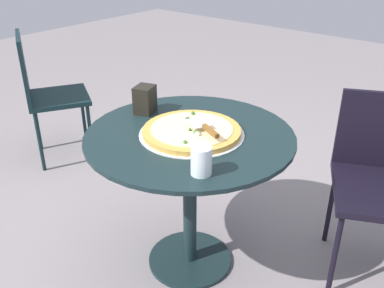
{
  "coord_description": "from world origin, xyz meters",
  "views": [
    {
      "loc": [
        -1.24,
        -1.04,
        1.47
      ],
      "look_at": [
        0.0,
        -0.01,
        0.65
      ],
      "focal_mm": 40.05,
      "sensor_mm": 36.0,
      "label": 1
    }
  ],
  "objects": [
    {
      "name": "patio_chair_near",
      "position": [
        0.2,
        1.41,
        0.51
      ],
      "size": [
        0.53,
        0.53,
        0.87
      ],
      "color": "black",
      "rests_on": "ground"
    },
    {
      "name": "napkin_dispenser",
      "position": [
        0.04,
        0.3,
        0.76
      ],
      "size": [
        0.12,
        0.11,
        0.13
      ],
      "primitive_type": "cube",
      "rotation": [
        0.0,
        0.0,
        0.34
      ],
      "color": "black",
      "rests_on": "patio_table"
    },
    {
      "name": "pizza_server",
      "position": [
        0.0,
        -0.08,
        0.75
      ],
      "size": [
        0.13,
        0.21,
        0.02
      ],
      "color": "silver",
      "rests_on": "pizza_on_tray"
    },
    {
      "name": "patio_table",
      "position": [
        0.0,
        0.0,
        0.54
      ],
      "size": [
        0.88,
        0.88,
        0.69
      ],
      "color": "black",
      "rests_on": "ground"
    },
    {
      "name": "pizza_on_tray",
      "position": [
        0.0,
        -0.01,
        0.71
      ],
      "size": [
        0.44,
        0.44,
        0.05
      ],
      "color": "silver",
      "rests_on": "patio_table"
    },
    {
      "name": "ground_plane",
      "position": [
        0.0,
        0.0,
        0.0
      ],
      "size": [
        10.0,
        10.0,
        0.0
      ],
      "primitive_type": "plane",
      "color": "gray"
    },
    {
      "name": "drinking_cup",
      "position": [
        -0.22,
        -0.24,
        0.75
      ],
      "size": [
        0.08,
        0.08,
        0.1
      ],
      "primitive_type": "cylinder",
      "color": "white",
      "rests_on": "patio_table"
    }
  ]
}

